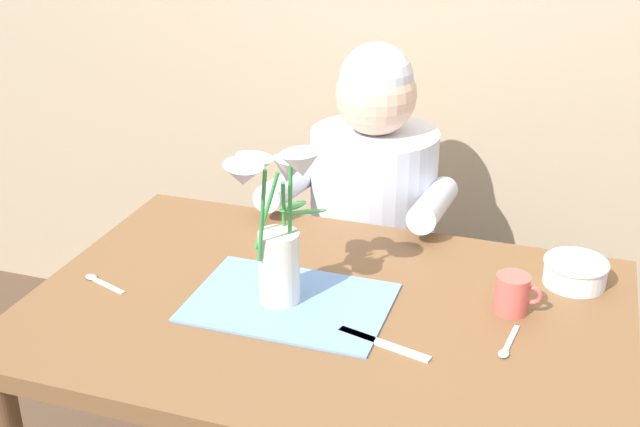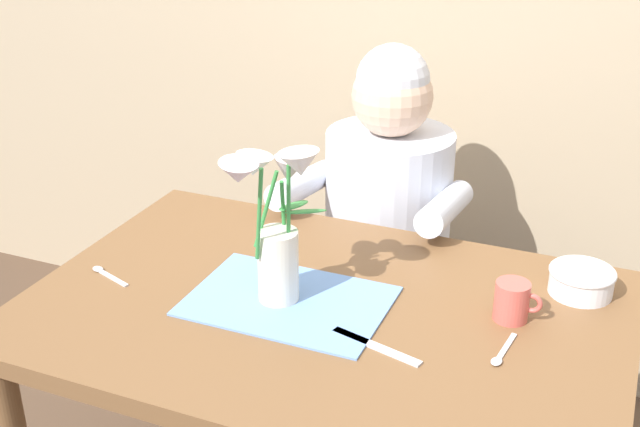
{
  "view_description": "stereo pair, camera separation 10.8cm",
  "coord_description": "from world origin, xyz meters",
  "px_view_note": "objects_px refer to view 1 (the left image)",
  "views": [
    {
      "loc": [
        0.43,
        -1.34,
        1.6
      ],
      "look_at": [
        -0.03,
        0.05,
        0.92
      ],
      "focal_mm": 45.57,
      "sensor_mm": 36.0,
      "label": 1
    },
    {
      "loc": [
        0.54,
        -1.3,
        1.6
      ],
      "look_at": [
        -0.03,
        0.05,
        0.92
      ],
      "focal_mm": 45.57,
      "sensor_mm": 36.0,
      "label": 2
    }
  ],
  "objects_px": {
    "flower_vase": "(278,221)",
    "dinner_knife": "(384,344)",
    "ceramic_mug": "(513,294)",
    "ceramic_bowl": "(575,271)",
    "seated_person": "(371,247)"
  },
  "relations": [
    {
      "from": "seated_person",
      "to": "ceramic_mug",
      "type": "xyz_separation_m",
      "value": [
        0.42,
        -0.52,
        0.22
      ]
    },
    {
      "from": "seated_person",
      "to": "dinner_knife",
      "type": "bearing_deg",
      "value": -74.36
    },
    {
      "from": "seated_person",
      "to": "ceramic_bowl",
      "type": "bearing_deg",
      "value": -34.89
    },
    {
      "from": "seated_person",
      "to": "flower_vase",
      "type": "height_order",
      "value": "seated_person"
    },
    {
      "from": "seated_person",
      "to": "ceramic_mug",
      "type": "relative_size",
      "value": 12.2
    },
    {
      "from": "dinner_knife",
      "to": "ceramic_mug",
      "type": "bearing_deg",
      "value": 57.47
    },
    {
      "from": "ceramic_bowl",
      "to": "dinner_knife",
      "type": "height_order",
      "value": "ceramic_bowl"
    },
    {
      "from": "ceramic_mug",
      "to": "ceramic_bowl",
      "type": "bearing_deg",
      "value": 53.94
    },
    {
      "from": "flower_vase",
      "to": "dinner_knife",
      "type": "xyz_separation_m",
      "value": [
        0.24,
        -0.08,
        -0.18
      ]
    },
    {
      "from": "flower_vase",
      "to": "ceramic_mug",
      "type": "relative_size",
      "value": 3.67
    },
    {
      "from": "seated_person",
      "to": "dinner_knife",
      "type": "height_order",
      "value": "seated_person"
    },
    {
      "from": "ceramic_bowl",
      "to": "flower_vase",
      "type": "bearing_deg",
      "value": -154.47
    },
    {
      "from": "flower_vase",
      "to": "ceramic_bowl",
      "type": "bearing_deg",
      "value": 25.53
    },
    {
      "from": "flower_vase",
      "to": "ceramic_mug",
      "type": "height_order",
      "value": "flower_vase"
    },
    {
      "from": "ceramic_bowl",
      "to": "ceramic_mug",
      "type": "relative_size",
      "value": 1.46
    }
  ]
}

